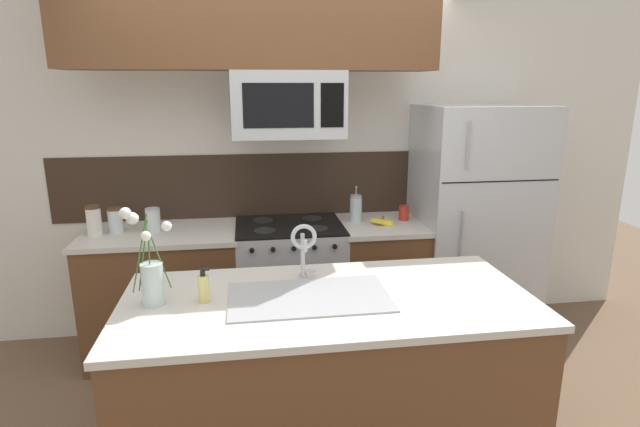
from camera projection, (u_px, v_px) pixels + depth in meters
ground_plane at (305, 416)px, 2.93m from camera, size 10.00×10.00×0.00m
rear_partition at (323, 163)px, 3.88m from camera, size 5.20×0.10×2.60m
splash_band at (285, 185)px, 3.82m from camera, size 3.41×0.01×0.48m
back_counter_left at (165, 293)px, 3.55m from camera, size 1.06×0.65×0.91m
back_counter_right at (379, 280)px, 3.78m from camera, size 0.62×0.65×0.91m
stove_range at (290, 285)px, 3.68m from camera, size 0.76×0.64×0.93m
microwave at (288, 104)px, 3.33m from camera, size 0.74×0.40×0.43m
upper_cabinet_band at (252, 21)px, 3.15m from camera, size 2.38×0.34×0.60m
refrigerator at (473, 222)px, 3.79m from camera, size 0.87×0.74×1.75m
storage_jar_tall at (94, 221)px, 3.32m from camera, size 0.09×0.09×0.21m
storage_jar_medium at (115, 220)px, 3.41m from camera, size 0.10×0.10×0.17m
storage_jar_short at (153, 220)px, 3.42m from camera, size 0.10×0.10×0.17m
banana_bunch at (383, 222)px, 3.60m from camera, size 0.19×0.13×0.08m
french_press at (356, 208)px, 3.67m from camera, size 0.09×0.09×0.27m
coffee_tin at (404, 213)px, 3.72m from camera, size 0.08×0.08×0.11m
island_counter at (328, 381)px, 2.49m from camera, size 1.95×0.90×0.91m
kitchen_sink at (309, 311)px, 2.38m from camera, size 0.76×0.44×0.16m
sink_faucet at (304, 244)px, 2.53m from camera, size 0.14×0.14×0.31m
dish_soap_bottle at (204, 288)px, 2.30m from camera, size 0.06×0.05×0.16m
flower_vase at (151, 276)px, 2.26m from camera, size 0.21×0.10×0.46m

